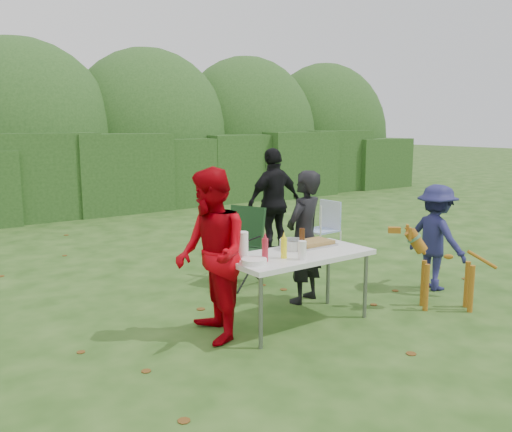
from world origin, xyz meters
TOP-DOWN VIEW (x-y plane):
  - ground at (0.00, 0.00)m, footprint 80.00×80.00m
  - hedge_row at (0.00, 8.00)m, footprint 22.00×1.40m
  - shrub_backdrop at (0.00, 9.60)m, footprint 20.00×2.60m
  - folding_table at (0.37, 0.12)m, footprint 1.50×0.70m
  - person_cook at (0.88, 0.63)m, footprint 0.63×0.51m
  - person_red_jacket at (-0.55, 0.30)m, footprint 0.80×0.93m
  - person_black_puffy at (1.94, 2.55)m, footprint 0.99×0.45m
  - child at (2.50, 0.04)m, footprint 0.55×0.87m
  - dog at (1.98, -0.50)m, footprint 0.95×0.91m
  - camping_chair at (0.68, 1.67)m, footprint 0.80×0.80m
  - lawn_chair at (2.57, 2.18)m, footprint 0.52×0.52m
  - food_tray at (0.70, 0.28)m, footprint 0.45×0.30m
  - focaccia_bread at (0.70, 0.28)m, footprint 0.40×0.26m
  - mustard_bottle at (0.11, 0.05)m, footprint 0.06×0.06m
  - ketchup_bottle at (-0.11, 0.05)m, footprint 0.06×0.06m
  - beer_bottle at (0.42, 0.14)m, footprint 0.06×0.06m
  - paper_towel_roll at (-0.22, 0.27)m, footprint 0.12×0.12m
  - cup_stack at (0.22, -0.10)m, footprint 0.08×0.08m
  - pasta_bowl at (0.42, 0.29)m, footprint 0.26×0.26m
  - plate_stack at (-0.25, 0.03)m, footprint 0.24×0.24m

SIDE VIEW (x-z plane):
  - ground at x=0.00m, z-range 0.00..0.00m
  - lawn_chair at x=2.57m, z-range 0.00..0.84m
  - dog at x=1.98m, z-range 0.00..0.90m
  - camping_chair at x=0.68m, z-range 0.00..0.97m
  - child at x=2.50m, z-range 0.00..1.29m
  - folding_table at x=0.37m, z-range 0.32..1.06m
  - food_tray at x=0.70m, z-range 0.74..0.76m
  - person_cook at x=0.88m, z-range 0.00..1.51m
  - plate_stack at x=-0.25m, z-range 0.74..0.79m
  - focaccia_bread at x=0.70m, z-range 0.76..0.80m
  - pasta_bowl at x=0.42m, z-range 0.74..0.84m
  - person_red_jacket at x=-0.55m, z-range 0.00..1.63m
  - person_black_puffy at x=1.94m, z-range 0.00..1.66m
  - cup_stack at x=0.22m, z-range 0.74..0.92m
  - mustard_bottle at x=0.11m, z-range 0.74..0.94m
  - hedge_row at x=0.00m, z-range 0.00..1.70m
  - ketchup_bottle at x=-0.11m, z-range 0.74..0.96m
  - beer_bottle at x=0.42m, z-range 0.74..0.98m
  - paper_towel_roll at x=-0.22m, z-range 0.74..1.00m
  - shrub_backdrop at x=0.00m, z-range 0.00..3.20m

